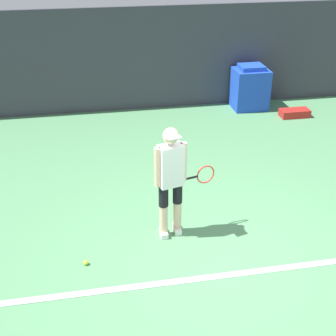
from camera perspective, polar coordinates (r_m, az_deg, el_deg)
The scene contains 7 objects.
ground_plane at distance 6.58m, azimuth 6.15°, elevation -10.90°, with size 24.00×24.00×0.00m, color #518C5B.
back_wall at distance 11.24m, azimuth -1.93°, elevation 13.15°, with size 24.00×0.10×2.39m.
court_baseline at distance 6.32m, azimuth 7.07°, elevation -12.87°, with size 21.60×0.10×0.01m.
tennis_player at distance 6.49m, azimuth 0.40°, elevation -1.18°, with size 0.92×0.36×1.69m.
tennis_ball at distance 6.51m, azimuth -9.99°, elevation -11.30°, with size 0.07×0.07×0.07m.
covered_chair at distance 11.57m, azimuth 9.94°, elevation 9.62°, with size 0.81×0.70×1.06m.
equipment_bag at distance 11.39m, azimuth 15.17°, elevation 6.49°, with size 0.68×0.33×0.17m.
Camera 1 is at (-1.59, -4.85, 4.15)m, focal length 50.00 mm.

